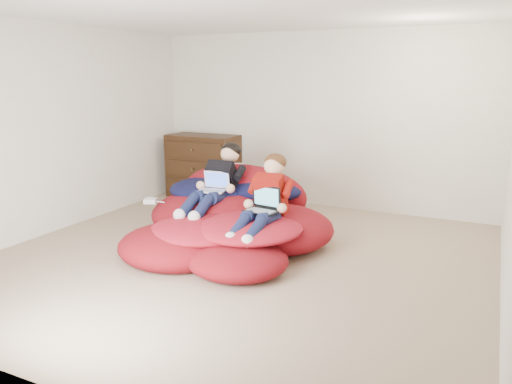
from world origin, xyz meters
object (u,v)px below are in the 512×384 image
Objects in this scene: beanbag_pile at (230,219)px; older_boy at (218,179)px; dresser at (203,166)px; laptop_black at (264,205)px; younger_boy at (266,196)px; laptop_white at (214,186)px.

beanbag_pile is 1.98× the size of older_boy.
dresser reaches higher than beanbag_pile.
laptop_black is at bearing -45.64° from dresser.
dresser is 0.91× the size of older_boy.
laptop_white is at bearing 160.03° from younger_boy.
younger_boy is at bearing -19.97° from laptop_white.
laptop_white is (0.00, -0.11, -0.06)m from older_boy.
laptop_black is (2.00, -2.05, 0.08)m from dresser.
dresser reaches higher than laptop_white.
older_boy is at bearing -53.12° from dresser.
dresser is 2.86m from laptop_black.
younger_boy is (2.00, -2.00, 0.16)m from dresser.
beanbag_pile reaches higher than laptop_black.
younger_boy is at bearing -44.99° from dresser.
laptop_white is (1.20, -1.71, 0.14)m from dresser.
beanbag_pile is at bearing -28.72° from older_boy.
dresser is 0.46× the size of beanbag_pile.
younger_boy is at bearing 90.00° from laptop_black.
laptop_black is at bearing -90.00° from younger_boy.
older_boy is 3.56× the size of laptop_white.
younger_boy is (0.80, -0.40, -0.04)m from older_boy.
laptop_white is 0.91× the size of laptop_black.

